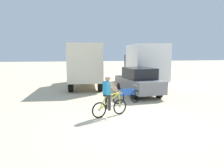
# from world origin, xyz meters

# --- Properties ---
(ground_plane) EXTENTS (120.00, 120.00, 0.00)m
(ground_plane) POSITION_xyz_m (0.00, 0.00, 0.00)
(ground_plane) COLOR beige
(box_truck_cream_rv) EXTENTS (2.89, 6.92, 3.35)m
(box_truck_cream_rv) POSITION_xyz_m (-1.15, 9.73, 1.87)
(box_truck_cream_rv) COLOR beige
(box_truck_cream_rv) RESTS_ON ground
(box_truck_avon_van) EXTENTS (2.98, 6.94, 3.35)m
(box_truck_avon_van) POSITION_xyz_m (3.72, 9.78, 1.87)
(box_truck_avon_van) COLOR white
(box_truck_avon_van) RESTS_ON ground
(sedan_parked) EXTENTS (2.22, 4.37, 1.76)m
(sedan_parked) POSITION_xyz_m (1.91, 5.53, 0.88)
(sedan_parked) COLOR slate
(sedan_parked) RESTS_ON ground
(cyclist_orange_shirt) EXTENTS (1.63, 0.76, 1.82)m
(cyclist_orange_shirt) POSITION_xyz_m (-0.83, 1.16, 0.85)
(cyclist_orange_shirt) COLOR black
(cyclist_orange_shirt) RESTS_ON ground
(bicycle_spare) EXTENTS (1.70, 0.59, 0.97)m
(bicycle_spare) POSITION_xyz_m (0.59, 3.37, 0.40)
(bicycle_spare) COLOR black
(bicycle_spare) RESTS_ON ground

